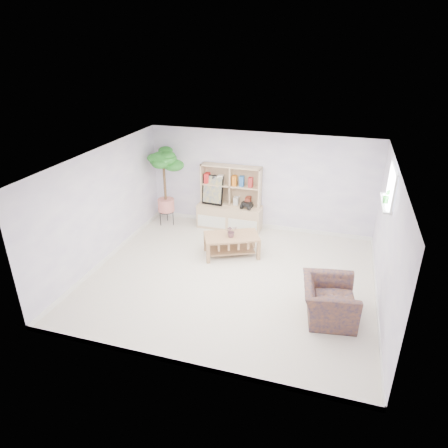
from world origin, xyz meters
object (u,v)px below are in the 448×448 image
(storage_unit, at_px, (230,198))
(armchair, at_px, (329,298))
(coffee_table, at_px, (231,245))
(floor_tree, at_px, (165,188))

(storage_unit, bearing_deg, armchair, -48.71)
(storage_unit, distance_m, coffee_table, 1.52)
(coffee_table, distance_m, floor_tree, 2.43)
(coffee_table, height_order, armchair, armchair)
(coffee_table, xyz_separation_m, floor_tree, (-2.03, 1.10, 0.75))
(storage_unit, xyz_separation_m, coffee_table, (0.43, -1.34, -0.56))
(floor_tree, bearing_deg, storage_unit, 8.54)
(storage_unit, relative_size, armchair, 1.58)
(storage_unit, xyz_separation_m, floor_tree, (-1.60, -0.24, 0.19))
(storage_unit, height_order, floor_tree, floor_tree)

